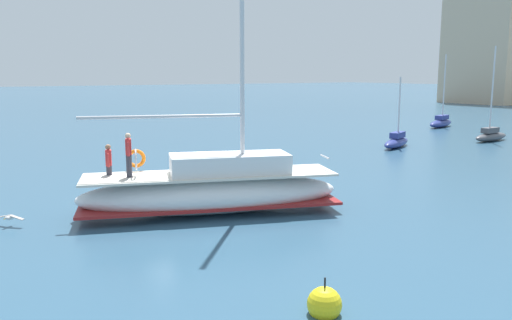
# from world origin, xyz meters

# --- Properties ---
(ground_plane) EXTENTS (400.00, 400.00, 0.00)m
(ground_plane) POSITION_xyz_m (0.00, 0.00, 0.00)
(ground_plane) COLOR #2D516B
(main_sailboat) EXTENTS (5.65, 9.83, 12.13)m
(main_sailboat) POSITION_xyz_m (1.93, 0.52, 0.90)
(main_sailboat) COLOR silver
(main_sailboat) RESTS_ON ground
(moored_sloop_near) EXTENTS (2.48, 4.12, 4.86)m
(moored_sloop_near) POSITION_xyz_m (-6.06, 19.45, 0.44)
(moored_sloop_near) COLOR navy
(moored_sloop_near) RESTS_ON ground
(moored_sloop_far) EXTENTS (2.33, 4.71, 6.88)m
(moored_sloop_far) POSITION_xyz_m (-13.07, 33.55, 0.51)
(moored_sloop_far) COLOR navy
(moored_sloop_far) RESTS_ON ground
(moored_ketch_distant) EXTENTS (1.22, 4.09, 7.10)m
(moored_ketch_distant) POSITION_xyz_m (-4.40, 28.02, 0.49)
(moored_ketch_distant) COLOR #4C4C51
(moored_ketch_distant) RESTS_ON ground
(seagull) EXTENTS (0.89, 0.78, 0.17)m
(seagull) POSITION_xyz_m (-0.31, -6.04, 0.31)
(seagull) COLOR silver
(seagull) RESTS_ON ground
(mooring_buoy) EXTENTS (0.76, 0.76, 0.98)m
(mooring_buoy) POSITION_xyz_m (10.46, -1.45, 0.23)
(mooring_buoy) COLOR yellow
(mooring_buoy) RESTS_ON ground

